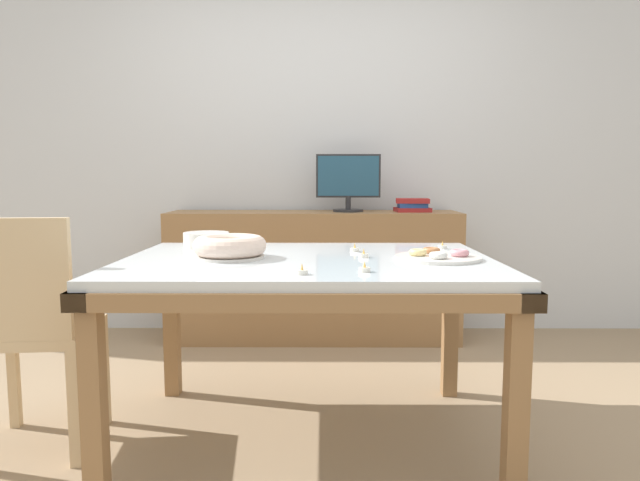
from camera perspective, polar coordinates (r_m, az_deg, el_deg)
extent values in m
plane|color=#997F60|center=(2.52, -1.16, -19.13)|extent=(12.00, 12.00, 0.00)
cube|color=silver|center=(4.08, -0.56, 9.37)|extent=(8.00, 0.10, 2.60)
cube|color=silver|center=(2.30, -1.20, -2.19)|extent=(1.48, 1.06, 0.04)
cube|color=olive|center=(1.81, -1.62, -6.07)|extent=(1.51, 0.08, 0.06)
cube|color=olive|center=(2.81, -0.93, -1.62)|extent=(1.51, 0.08, 0.06)
cube|color=olive|center=(2.43, -18.28, -3.18)|extent=(0.08, 1.10, 0.06)
cube|color=olive|center=(2.40, 16.14, -3.25)|extent=(0.08, 1.10, 0.06)
cube|color=olive|center=(2.08, -21.70, -14.82)|extent=(0.07, 0.07, 0.70)
cube|color=olive|center=(2.04, 19.02, -15.14)|extent=(0.07, 0.07, 0.70)
cube|color=olive|center=(2.95, -14.61, -8.26)|extent=(0.07, 0.07, 0.70)
cube|color=olive|center=(2.92, 12.89, -8.35)|extent=(0.07, 0.07, 0.70)
cube|color=#D1B284|center=(2.56, -26.32, -8.21)|extent=(0.46, 0.46, 0.04)
cube|color=#D1B284|center=(2.34, -28.29, -3.50)|extent=(0.40, 0.07, 0.45)
cube|color=#D1B284|center=(2.74, -20.80, -12.36)|extent=(0.04, 0.04, 0.45)
cube|color=#D1B284|center=(2.86, -28.30, -11.89)|extent=(0.04, 0.04, 0.45)
cube|color=#D1B284|center=(2.40, -23.33, -15.18)|extent=(0.04, 0.04, 0.45)
cube|color=olive|center=(3.83, -0.61, -3.52)|extent=(1.91, 0.44, 0.86)
cylinder|color=#262628|center=(3.78, 2.83, 3.01)|extent=(0.20, 0.20, 0.02)
cylinder|color=#262628|center=(3.78, 2.83, 3.82)|extent=(0.04, 0.04, 0.09)
cube|color=#262628|center=(3.77, 2.84, 6.47)|extent=(0.42, 0.02, 0.28)
cube|color=navy|center=(3.76, 2.85, 6.47)|extent=(0.40, 0.00, 0.26)
cube|color=maroon|center=(3.82, 9.22, 3.06)|extent=(0.23, 0.19, 0.03)
cube|color=#23478C|center=(3.82, 9.23, 3.49)|extent=(0.19, 0.16, 0.03)
cube|color=maroon|center=(3.82, 9.23, 3.94)|extent=(0.23, 0.19, 0.03)
cylinder|color=silver|center=(2.31, -8.99, -1.62)|extent=(0.28, 0.28, 0.01)
torus|color=beige|center=(2.31, -9.01, -0.50)|extent=(0.29, 0.29, 0.08)
cylinder|color=silver|center=(2.30, 11.71, -1.69)|extent=(0.34, 0.34, 0.01)
torus|color=pink|center=(2.31, 13.77, -1.21)|extent=(0.08, 0.08, 0.03)
torus|color=#B27042|center=(2.38, 11.07, -0.96)|extent=(0.07, 0.07, 0.02)
torus|color=#EAD184|center=(2.30, 9.75, -1.17)|extent=(0.07, 0.07, 0.03)
torus|color=white|center=(2.22, 11.75, -1.46)|extent=(0.07, 0.07, 0.03)
cylinder|color=silver|center=(2.69, -11.28, -0.57)|extent=(0.21, 0.21, 0.01)
cylinder|color=silver|center=(2.69, -11.29, -0.36)|extent=(0.21, 0.21, 0.01)
cylinder|color=silver|center=(2.69, -11.29, -0.15)|extent=(0.21, 0.21, 0.01)
cylinder|color=silver|center=(2.69, -11.30, 0.06)|extent=(0.21, 0.21, 0.01)
cylinder|color=silver|center=(2.69, -11.30, 0.27)|extent=(0.21, 0.21, 0.01)
cylinder|color=silver|center=(2.69, -11.30, 0.49)|extent=(0.21, 0.21, 0.01)
cylinder|color=silver|center=(2.69, -11.31, 0.70)|extent=(0.21, 0.21, 0.01)
cylinder|color=silver|center=(2.64, 12.14, -0.65)|extent=(0.04, 0.04, 0.02)
cylinder|color=white|center=(2.64, 12.14, -0.52)|extent=(0.03, 0.03, 0.00)
cone|color=#F9B74C|center=(2.64, 12.15, -0.24)|extent=(0.01, 0.01, 0.02)
cylinder|color=silver|center=(2.50, 3.49, -0.93)|extent=(0.04, 0.04, 0.02)
cylinder|color=white|center=(2.50, 3.49, -0.79)|extent=(0.03, 0.03, 0.00)
cone|color=#F9B74C|center=(2.49, 3.49, -0.49)|extent=(0.01, 0.01, 0.02)
cylinder|color=silver|center=(2.31, 4.39, -1.52)|extent=(0.04, 0.04, 0.02)
cylinder|color=white|center=(2.31, 4.39, -1.37)|extent=(0.03, 0.03, 0.00)
cone|color=#F9B74C|center=(2.31, 4.40, -1.05)|extent=(0.01, 0.01, 0.02)
cylinder|color=silver|center=(1.90, -1.81, -3.19)|extent=(0.04, 0.04, 0.02)
cylinder|color=white|center=(1.90, -1.81, -3.02)|extent=(0.03, 0.03, 0.00)
cone|color=#F9B74C|center=(1.90, -1.82, -2.63)|extent=(0.01, 0.01, 0.02)
cylinder|color=silver|center=(1.96, 4.48, -2.93)|extent=(0.04, 0.04, 0.02)
cylinder|color=white|center=(1.96, 4.48, -2.76)|extent=(0.03, 0.03, 0.00)
cone|color=#F9B74C|center=(1.96, 4.49, -2.38)|extent=(0.01, 0.01, 0.02)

